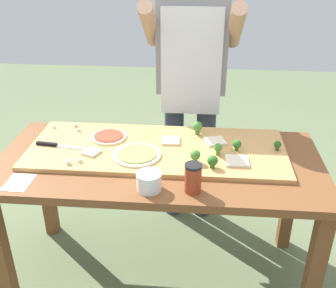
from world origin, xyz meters
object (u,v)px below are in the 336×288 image
pizza_whole_tomato_red (109,137)px  pizza_slice_near_right (91,152)px  broccoli_floret_front_left (237,144)px  broccoli_floret_front_mid (195,155)px  cheese_crumble_c (80,161)px  cook_center (191,74)px  broccoli_floret_center_right (278,145)px  cheese_crumble_a (54,126)px  pizza_slice_far_right (215,141)px  broccoli_floret_center_left (198,127)px  cheese_crumble_e (79,130)px  recipe_note (19,182)px  broccoli_floret_back_left (213,161)px  prep_table (159,177)px  chefs_knife (55,145)px  pizza_slice_far_left (237,161)px  pizza_whole_pesto_green (137,155)px  cheese_crumble_d (76,125)px  flour_cup (149,182)px  pizza_slice_near_left (171,141)px  cheese_crumble_b (68,162)px  sauce_jar (193,178)px

pizza_whole_tomato_red → pizza_slice_near_right: size_ratio=2.60×
broccoli_floret_front_left → pizza_whole_tomato_red: bearing=173.0°
pizza_whole_tomato_red → broccoli_floret_front_mid: broccoli_floret_front_mid is taller
broccoli_floret_front_left → cheese_crumble_c: bearing=-166.1°
pizza_slice_near_right → cook_center: bearing=52.4°
broccoli_floret_center_right → cheese_crumble_a: broccoli_floret_center_right is taller
pizza_slice_far_right → broccoli_floret_center_right: broccoli_floret_center_right is taller
broccoli_floret_center_left → broccoli_floret_front_left: (0.20, -0.17, -0.01)m
cheese_crumble_e → recipe_note: cheese_crumble_e is taller
cheese_crumble_e → broccoli_floret_back_left: bearing=-24.4°
prep_table → broccoli_floret_center_right: bearing=10.1°
broccoli_floret_center_left → cheese_crumble_e: 0.65m
pizza_whole_tomato_red → chefs_knife: bearing=-155.3°
pizza_slice_far_left → broccoli_floret_center_right: size_ratio=2.15×
pizza_whole_pesto_green → pizza_slice_near_right: 0.23m
pizza_whole_pesto_green → cheese_crumble_e: size_ratio=14.34×
prep_table → cheese_crumble_d: size_ratio=74.13×
cheese_crumble_a → flour_cup: size_ratio=0.15×
pizza_whole_tomato_red → pizza_slice_near_left: pizza_whole_tomato_red is taller
cheese_crumble_a → cheese_crumble_b: bearing=-62.2°
cheese_crumble_a → cheese_crumble_d: size_ratio=0.77×
broccoli_floret_center_left → pizza_slice_near_right: bearing=-153.0°
broccoli_floret_front_left → broccoli_floret_back_left: bearing=-124.2°
pizza_slice_near_left → pizza_slice_near_right: size_ratio=1.28×
pizza_whole_tomato_red → cheese_crumble_d: cheese_crumble_d is taller
cheese_crumble_a → cheese_crumble_e: size_ratio=1.00×
prep_table → cheese_crumble_c: (-0.36, -0.10, 0.14)m
chefs_knife → broccoli_floret_front_mid: bearing=-8.4°
pizza_slice_far_left → cheese_crumble_e: bearing=162.4°
pizza_slice_near_left → broccoli_floret_back_left: bearing=-49.2°
broccoli_floret_back_left → broccoli_floret_front_left: 0.22m
prep_table → recipe_note: 0.66m
prep_table → broccoli_floret_center_right: 0.61m
pizza_slice_near_right → recipe_note: 0.37m
pizza_slice_far_right → pizza_whole_tomato_red: bearing=179.6°
pizza_whole_pesto_green → cheese_crumble_a: (-0.51, 0.28, 0.00)m
broccoli_floret_center_left → cheese_crumble_b: broccoli_floret_center_left is taller
cook_center → broccoli_floret_back_left: bearing=-79.6°
pizza_slice_far_left → pizza_slice_near_right: bearing=178.0°
chefs_knife → pizza_slice_near_right: 0.22m
broccoli_floret_center_left → sauce_jar: bearing=-90.9°
prep_table → broccoli_floret_back_left: 0.32m
prep_table → broccoli_floret_back_left: size_ratio=25.29×
chefs_knife → cheese_crumble_e: 0.20m
cheese_crumble_b → cheese_crumble_a: bearing=117.8°
pizza_whole_pesto_green → broccoli_floret_center_right: size_ratio=4.68×
broccoli_floret_center_right → sauce_jar: sauce_jar is taller
cheese_crumble_c → cheese_crumble_e: 0.35m
chefs_knife → cook_center: (0.67, 0.54, 0.22)m
broccoli_floret_back_left → cheese_crumble_d: size_ratio=2.93×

